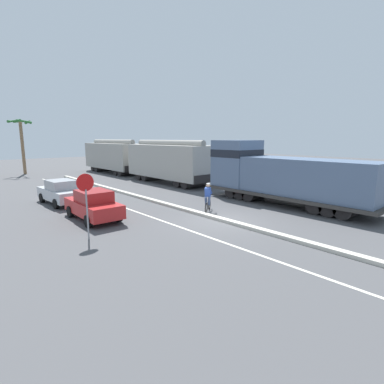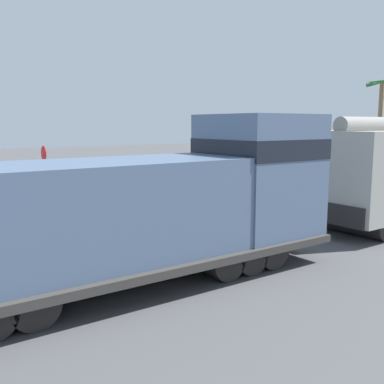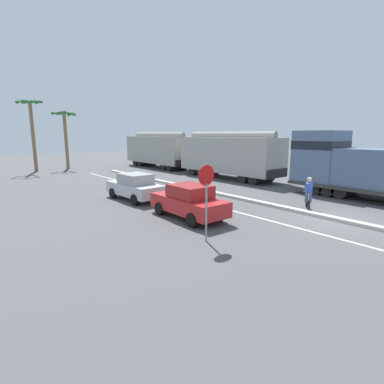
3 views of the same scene
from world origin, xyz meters
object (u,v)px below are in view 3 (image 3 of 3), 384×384
(palm_tree_near, at_px, (65,127))
(parked_car_silver, at_px, (135,187))
(stop_sign, at_px, (206,188))
(palm_tree_far, at_px, (31,120))
(locomotive, at_px, (376,171))
(parked_car_red, at_px, (189,201))
(cyclist, at_px, (308,195))
(hopper_car_lead, at_px, (229,155))
(hopper_car_middle, at_px, (158,150))

(palm_tree_near, bearing_deg, parked_car_silver, -96.48)
(parked_car_silver, xyz_separation_m, stop_sign, (-1.50, -8.14, 1.21))
(palm_tree_near, height_order, palm_tree_far, palm_tree_far)
(parked_car_silver, bearing_deg, stop_sign, -100.44)
(locomotive, distance_m, parked_car_silver, 14.55)
(parked_car_red, distance_m, cyclist, 6.52)
(hopper_car_lead, bearing_deg, hopper_car_middle, 90.00)
(parked_car_red, height_order, stop_sign, stop_sign)
(hopper_car_middle, height_order, parked_car_silver, hopper_car_middle)
(hopper_car_middle, xyz_separation_m, parked_car_red, (-11.11, -19.66, -1.26))
(hopper_car_lead, xyz_separation_m, stop_sign, (-12.60, -10.94, -0.05))
(hopper_car_lead, bearing_deg, cyclist, -115.71)
(parked_car_silver, relative_size, cyclist, 2.49)
(cyclist, bearing_deg, stop_sign, -179.26)
(locomotive, distance_m, palm_tree_far, 31.74)
(locomotive, distance_m, hopper_car_middle, 23.76)
(parked_car_red, bearing_deg, palm_tree_near, 84.82)
(stop_sign, bearing_deg, hopper_car_middle, 60.79)
(locomotive, height_order, parked_car_silver, locomotive)
(palm_tree_near, bearing_deg, hopper_car_middle, -34.58)
(hopper_car_middle, bearing_deg, hopper_car_lead, -90.00)
(locomotive, height_order, palm_tree_far, palm_tree_far)
(hopper_car_lead, distance_m, palm_tree_near, 19.91)
(palm_tree_near, distance_m, palm_tree_far, 3.75)
(parked_car_red, height_order, palm_tree_far, palm_tree_far)
(palm_tree_near, relative_size, palm_tree_far, 0.87)
(parked_car_red, relative_size, palm_tree_far, 0.55)
(palm_tree_far, bearing_deg, locomotive, -66.86)
(hopper_car_lead, distance_m, palm_tree_far, 21.17)
(palm_tree_far, bearing_deg, hopper_car_lead, -53.66)
(hopper_car_lead, distance_m, parked_car_silver, 11.52)
(hopper_car_lead, xyz_separation_m, parked_car_silver, (-11.10, -2.80, -1.26))
(locomotive, xyz_separation_m, stop_sign, (-12.60, 1.21, 0.23))
(hopper_car_lead, height_order, cyclist, hopper_car_lead)
(stop_sign, bearing_deg, locomotive, -5.50)
(hopper_car_middle, height_order, palm_tree_far, palm_tree_far)
(hopper_car_lead, bearing_deg, palm_tree_far, 126.34)
(palm_tree_near, bearing_deg, palm_tree_far, -167.26)
(hopper_car_middle, bearing_deg, parked_car_silver, -127.64)
(hopper_car_lead, height_order, palm_tree_near, palm_tree_near)
(hopper_car_middle, height_order, cyclist, hopper_car_middle)
(palm_tree_near, bearing_deg, stop_sign, -97.62)
(cyclist, height_order, palm_tree_far, palm_tree_far)
(hopper_car_lead, xyz_separation_m, cyclist, (-5.22, -10.85, -1.26))
(hopper_car_lead, relative_size, hopper_car_middle, 1.00)
(parked_car_silver, distance_m, cyclist, 9.97)
(hopper_car_middle, xyz_separation_m, cyclist, (-5.22, -22.45, -1.26))
(hopper_car_middle, bearing_deg, palm_tree_far, 157.09)
(locomotive, xyz_separation_m, cyclist, (-5.22, 1.31, -0.98))
(stop_sign, xyz_separation_m, palm_tree_near, (3.82, 28.59, 2.81))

